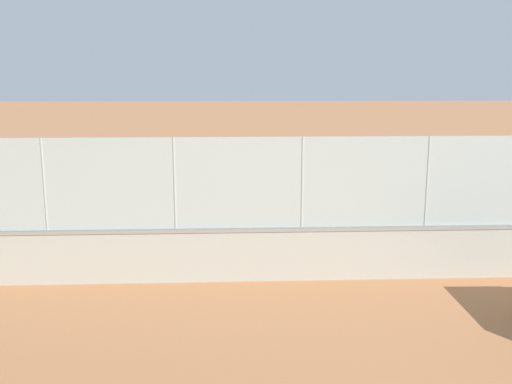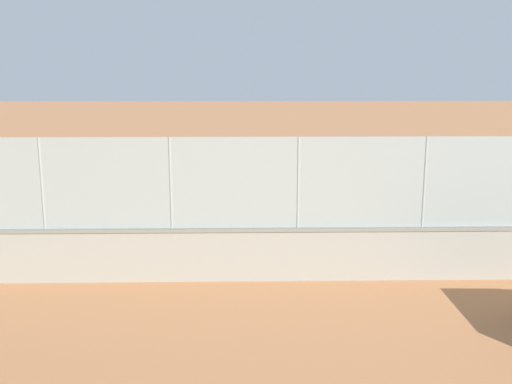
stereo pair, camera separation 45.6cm
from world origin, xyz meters
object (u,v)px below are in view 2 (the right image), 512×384
at_px(player_at_service_line, 241,172).
at_px(spare_ball_by_wall, 232,258).
at_px(sports_ball, 258,178).
at_px(player_baseline_waiting, 338,219).

bearing_deg(player_at_service_line, spare_ball_by_wall, 88.54).
xyz_separation_m(sports_ball, spare_ball_by_wall, (1.00, 8.40, -0.90)).
height_order(player_at_service_line, sports_ball, player_at_service_line).
relative_size(player_at_service_line, spare_ball_by_wall, 8.66).
distance_m(player_at_service_line, sports_ball, 2.06).
relative_size(player_baseline_waiting, spare_ball_by_wall, 8.71).
bearing_deg(spare_ball_by_wall, sports_ball, -96.78).
relative_size(sports_ball, spare_ball_by_wall, 1.07).
distance_m(player_at_service_line, spare_ball_by_wall, 10.36).
distance_m(sports_ball, spare_ball_by_wall, 8.50).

